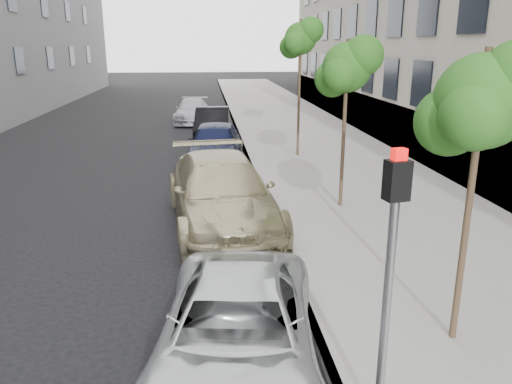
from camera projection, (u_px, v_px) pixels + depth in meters
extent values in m
cube|color=gray|center=(287.00, 121.00, 29.18)|extent=(6.40, 72.00, 0.14)
cube|color=#9E9B93|center=(233.00, 122.00, 28.87)|extent=(0.15, 72.00, 0.14)
cylinder|color=#38281C|center=(469.00, 204.00, 6.99)|extent=(0.10, 0.10, 4.24)
sphere|color=#284E14|center=(482.00, 102.00, 6.58)|extent=(1.28, 1.28, 1.28)
sphere|color=#284E14|center=(449.00, 122.00, 6.88)|extent=(0.96, 0.96, 0.96)
cylinder|color=#38281C|center=(344.00, 126.00, 13.16)|extent=(0.10, 0.10, 4.40)
sphere|color=#284E14|center=(347.00, 67.00, 12.74)|extent=(1.27, 1.27, 1.27)
sphere|color=#284E14|center=(363.00, 55.00, 12.50)|extent=(1.02, 1.02, 1.02)
sphere|color=#284E14|center=(333.00, 79.00, 13.03)|extent=(0.95, 0.95, 0.95)
cylinder|color=#38281C|center=(299.00, 90.00, 19.25)|extent=(0.10, 0.10, 5.17)
sphere|color=#284E14|center=(300.00, 39.00, 18.72)|extent=(1.20, 1.20, 1.20)
sphere|color=#284E14|center=(311.00, 30.00, 18.47)|extent=(0.96, 0.96, 0.96)
sphere|color=#284E14|center=(291.00, 47.00, 19.01)|extent=(0.90, 0.90, 0.90)
cylinder|color=#939699|center=(386.00, 318.00, 5.50)|extent=(0.10, 0.10, 2.74)
cube|color=black|center=(397.00, 180.00, 5.05)|extent=(0.27, 0.23, 0.42)
cube|color=red|center=(399.00, 154.00, 4.98)|extent=(0.16, 0.13, 0.12)
imported|color=silver|center=(237.00, 332.00, 6.79)|extent=(2.73, 4.90, 1.29)
imported|color=tan|center=(221.00, 193.00, 12.37)|extent=(3.05, 6.19, 1.73)
imported|color=black|center=(215.00, 144.00, 18.87)|extent=(2.29, 4.84, 1.60)
imported|color=black|center=(213.00, 124.00, 23.87)|extent=(1.84, 4.64, 1.50)
imported|color=#98999F|center=(192.00, 111.00, 29.05)|extent=(2.15, 4.72, 1.34)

